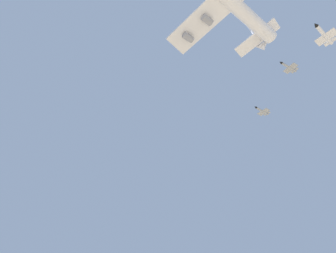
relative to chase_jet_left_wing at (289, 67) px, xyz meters
The scene contains 3 objects.
chase_jet_left_wing is the anchor object (origin of this frame).
chase_jet_right_wing 51.55m from the chase_jet_left_wing, 57.18° to the left, with size 15.22×8.99×4.00m.
chase_jet_trailing 35.65m from the chase_jet_left_wing, 96.90° to the right, with size 15.28×8.91×4.00m.
Camera 1 is at (11.29, 109.14, 2.21)m, focal length 26.40 mm.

